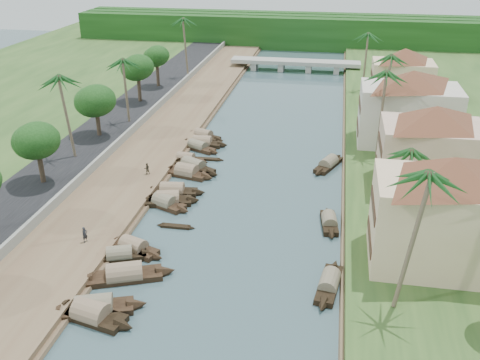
% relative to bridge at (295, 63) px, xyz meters
% --- Properties ---
extents(ground, '(220.00, 220.00, 0.00)m').
position_rel_bridge_xyz_m(ground, '(-0.00, -72.00, -1.72)').
color(ground, '#395055').
rests_on(ground, ground).
extents(left_bank, '(10.00, 180.00, 0.80)m').
position_rel_bridge_xyz_m(left_bank, '(-16.00, -52.00, -1.32)').
color(left_bank, brown).
rests_on(left_bank, ground).
extents(right_bank, '(16.00, 180.00, 1.20)m').
position_rel_bridge_xyz_m(right_bank, '(19.00, -52.00, -1.12)').
color(right_bank, '#26461C').
rests_on(right_bank, ground).
extents(road, '(8.00, 180.00, 1.40)m').
position_rel_bridge_xyz_m(road, '(-24.50, -52.00, -1.02)').
color(road, black).
rests_on(road, ground).
extents(retaining_wall, '(0.40, 180.00, 1.10)m').
position_rel_bridge_xyz_m(retaining_wall, '(-20.20, -52.00, -0.37)').
color(retaining_wall, gray).
rests_on(retaining_wall, left_bank).
extents(treeline, '(120.00, 14.00, 8.00)m').
position_rel_bridge_xyz_m(treeline, '(-0.00, 28.00, 2.28)').
color(treeline, '#11370F').
rests_on(treeline, ground).
extents(bridge, '(28.00, 4.00, 2.40)m').
position_rel_bridge_xyz_m(bridge, '(0.00, 0.00, 0.00)').
color(bridge, gray).
rests_on(bridge, ground).
extents(building_near, '(14.85, 14.85, 10.20)m').
position_rel_bridge_xyz_m(building_near, '(18.99, -74.00, 4.66)').
color(building_near, beige).
rests_on(building_near, right_bank).
extents(building_mid, '(14.11, 14.11, 9.70)m').
position_rel_bridge_xyz_m(building_mid, '(19.99, -58.00, 4.41)').
color(building_mid, beige).
rests_on(building_mid, right_bank).
extents(building_far, '(15.59, 15.59, 10.20)m').
position_rel_bridge_xyz_m(building_far, '(18.99, -44.00, 4.66)').
color(building_far, beige).
rests_on(building_far, right_bank).
extents(building_distant, '(12.62, 12.62, 9.20)m').
position_rel_bridge_xyz_m(building_distant, '(19.99, -24.00, 4.16)').
color(building_distant, beige).
rests_on(building_distant, right_bank).
extents(sampan_0, '(8.81, 4.61, 2.29)m').
position_rel_bridge_xyz_m(sampan_0, '(-9.02, -84.61, -1.30)').
color(sampan_0, black).
rests_on(sampan_0, ground).
extents(sampan_1, '(8.29, 3.67, 2.38)m').
position_rel_bridge_xyz_m(sampan_1, '(-8.89, -85.41, -1.30)').
color(sampan_1, black).
rests_on(sampan_1, ground).
extents(sampan_2, '(9.22, 5.10, 2.39)m').
position_rel_bridge_xyz_m(sampan_2, '(-8.26, -79.86, -1.30)').
color(sampan_2, black).
rests_on(sampan_2, ground).
extents(sampan_3, '(7.02, 3.70, 1.92)m').
position_rel_bridge_xyz_m(sampan_3, '(-9.91, -76.94, -1.32)').
color(sampan_3, black).
rests_on(sampan_3, ground).
extents(sampan_4, '(7.33, 4.01, 2.08)m').
position_rel_bridge_xyz_m(sampan_4, '(-9.11, -75.39, -1.31)').
color(sampan_4, black).
rests_on(sampan_4, ground).
extents(sampan_5, '(7.55, 3.55, 2.33)m').
position_rel_bridge_xyz_m(sampan_5, '(-8.75, -65.28, -1.30)').
color(sampan_5, black).
rests_on(sampan_5, ground).
extents(sampan_6, '(7.13, 4.35, 2.13)m').
position_rel_bridge_xyz_m(sampan_6, '(-8.98, -65.94, -1.31)').
color(sampan_6, black).
rests_on(sampan_6, ground).
extents(sampan_7, '(8.16, 2.50, 2.15)m').
position_rel_bridge_xyz_m(sampan_7, '(-9.00, -62.85, -1.31)').
color(sampan_7, black).
rests_on(sampan_7, ground).
extents(sampan_8, '(7.84, 3.52, 2.35)m').
position_rel_bridge_xyz_m(sampan_8, '(-8.72, -57.55, -1.30)').
color(sampan_8, black).
rests_on(sampan_8, ground).
extents(sampan_9, '(8.41, 5.64, 2.20)m').
position_rel_bridge_xyz_m(sampan_9, '(-8.39, -55.46, -1.31)').
color(sampan_9, black).
rests_on(sampan_9, ground).
extents(sampan_10, '(6.70, 2.17, 1.87)m').
position_rel_bridge_xyz_m(sampan_10, '(-10.03, -53.33, -1.32)').
color(sampan_10, black).
rests_on(sampan_10, ground).
extents(sampan_11, '(7.67, 1.96, 2.21)m').
position_rel_bridge_xyz_m(sampan_11, '(-9.27, -47.14, -1.31)').
color(sampan_11, black).
rests_on(sampan_11, ground).
extents(sampan_12, '(7.56, 4.61, 1.89)m').
position_rel_bridge_xyz_m(sampan_12, '(-9.56, -48.71, -1.32)').
color(sampan_12, black).
rests_on(sampan_12, ground).
extents(sampan_13, '(7.39, 4.15, 2.04)m').
position_rel_bridge_xyz_m(sampan_13, '(-9.80, -44.27, -1.31)').
color(sampan_13, black).
rests_on(sampan_13, ground).
extents(sampan_14, '(2.59, 8.06, 1.96)m').
position_rel_bridge_xyz_m(sampan_14, '(9.65, -77.91, -1.31)').
color(sampan_14, black).
rests_on(sampan_14, ground).
extents(sampan_15, '(2.18, 6.81, 1.85)m').
position_rel_bridge_xyz_m(sampan_15, '(9.36, -66.99, -1.32)').
color(sampan_15, black).
rests_on(sampan_15, ground).
extents(sampan_16, '(4.53, 8.04, 2.01)m').
position_rel_bridge_xyz_m(sampan_16, '(8.83, -51.59, -1.31)').
color(sampan_16, black).
rests_on(sampan_16, ground).
extents(canoe_1, '(4.25, 0.73, 0.69)m').
position_rel_bridge_xyz_m(canoe_1, '(-6.42, -70.27, -1.62)').
color(canoe_1, black).
rests_on(canoe_1, ground).
extents(canoe_2, '(4.79, 0.85, 0.69)m').
position_rel_bridge_xyz_m(canoe_2, '(-7.40, -52.11, -1.62)').
color(canoe_2, black).
rests_on(canoe_2, ground).
extents(palm_0, '(3.20, 3.20, 13.19)m').
position_rel_bridge_xyz_m(palm_0, '(15.00, -81.11, 10.83)').
color(palm_0, brown).
rests_on(palm_0, ground).
extents(palm_1, '(3.20, 3.20, 9.38)m').
position_rel_bridge_xyz_m(palm_1, '(16.00, -67.17, 7.14)').
color(palm_1, brown).
rests_on(palm_1, ground).
extents(palm_2, '(3.20, 3.20, 12.59)m').
position_rel_bridge_xyz_m(palm_2, '(15.00, -49.18, 10.24)').
color(palm_2, brown).
rests_on(palm_2, ground).
extents(palm_3, '(3.20, 3.20, 11.48)m').
position_rel_bridge_xyz_m(palm_3, '(16.00, -34.15, 9.20)').
color(palm_3, brown).
rests_on(palm_3, ground).
extents(palm_5, '(3.20, 3.20, 12.05)m').
position_rel_bridge_xyz_m(palm_5, '(-24.00, -57.15, 9.92)').
color(palm_5, brown).
rests_on(palm_5, ground).
extents(palm_6, '(3.20, 3.20, 11.01)m').
position_rel_bridge_xyz_m(palm_6, '(-22.00, -42.58, 8.91)').
color(palm_6, brown).
rests_on(palm_6, ground).
extents(palm_7, '(3.20, 3.20, 11.75)m').
position_rel_bridge_xyz_m(palm_7, '(14.00, -17.16, 9.43)').
color(palm_7, brown).
rests_on(palm_7, ground).
extents(palm_8, '(3.20, 3.20, 12.77)m').
position_rel_bridge_xyz_m(palm_8, '(-20.50, -13.98, 10.61)').
color(palm_8, brown).
rests_on(palm_8, ground).
extents(tree_2, '(5.02, 5.02, 7.21)m').
position_rel_bridge_xyz_m(tree_2, '(-24.00, -65.06, 4.74)').
color(tree_2, '#453427').
rests_on(tree_2, ground).
extents(tree_3, '(5.33, 5.33, 7.25)m').
position_rel_bridge_xyz_m(tree_3, '(-24.00, -49.08, 4.67)').
color(tree_3, '#453427').
rests_on(tree_3, ground).
extents(tree_4, '(5.07, 5.07, 7.87)m').
position_rel_bridge_xyz_m(tree_4, '(-24.00, -32.01, 5.37)').
color(tree_4, '#453427').
rests_on(tree_4, ground).
extents(tree_5, '(4.39, 4.39, 7.39)m').
position_rel_bridge_xyz_m(tree_5, '(-24.00, -21.98, 5.15)').
color(tree_5, '#453427').
rests_on(tree_5, ground).
extents(tree_6, '(4.14, 4.14, 6.67)m').
position_rel_bridge_xyz_m(tree_6, '(24.00, -42.24, 4.34)').
color(tree_6, '#453427').
rests_on(tree_6, ground).
extents(person_near, '(0.60, 0.69, 1.60)m').
position_rel_bridge_xyz_m(person_near, '(-13.81, -75.77, -0.12)').
color(person_near, '#222429').
rests_on(person_near, left_bank).
extents(person_far, '(0.87, 0.82, 1.43)m').
position_rel_bridge_xyz_m(person_far, '(-13.20, -59.53, -0.21)').
color(person_far, '#302C21').
rests_on(person_far, left_bank).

